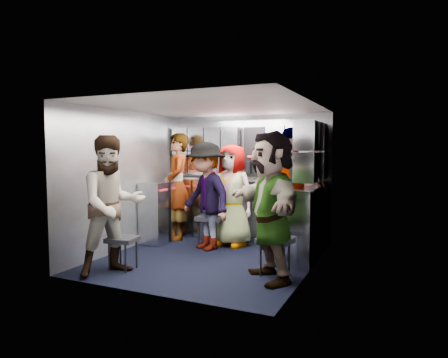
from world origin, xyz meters
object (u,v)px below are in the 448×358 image
at_px(jump_seat_center, 237,220).
at_px(attendant_arc_a, 112,205).
at_px(jump_seat_near_left, 123,241).
at_px(attendant_arc_d, 289,193).
at_px(jump_seat_mid_left, 211,219).
at_px(attendant_arc_e, 271,206).
at_px(attendant_standing, 177,186).
at_px(jump_seat_mid_right, 292,229).
at_px(jump_seat_near_right, 275,242).
at_px(attendant_arc_c, 232,195).
at_px(attendant_arc_b, 206,196).

distance_m(jump_seat_center, attendant_arc_a, 2.28).
relative_size(jump_seat_center, attendant_arc_a, 0.25).
bearing_deg(jump_seat_near_left, attendant_arc_d, 37.46).
xyz_separation_m(jump_seat_mid_left, attendant_arc_d, (1.28, -0.17, 0.48)).
bearing_deg(attendant_arc_e, attendant_standing, -163.92).
bearing_deg(attendant_arc_d, attendant_arc_a, -159.47).
relative_size(jump_seat_near_left, jump_seat_mid_right, 0.97).
relative_size(attendant_standing, attendant_arc_a, 1.06).
relative_size(jump_seat_near_right, attendant_arc_c, 0.28).
bearing_deg(attendant_arc_b, jump_seat_near_left, -81.35).
height_order(jump_seat_near_right, attendant_arc_b, attendant_arc_b).
relative_size(jump_seat_mid_right, attendant_standing, 0.24).
bearing_deg(attendant_arc_b, attendant_arc_a, -79.14).
bearing_deg(jump_seat_near_right, jump_seat_mid_right, 93.26).
distance_m(jump_seat_near_right, attendant_arc_c, 1.63).
bearing_deg(jump_seat_mid_right, jump_seat_mid_left, -179.46).
xyz_separation_m(jump_seat_near_left, attendant_arc_e, (1.83, 0.39, 0.50)).
bearing_deg(attendant_arc_e, attendant_arc_c, 178.10).
distance_m(jump_seat_near_right, attendant_arc_a, 2.03).
bearing_deg(jump_seat_mid_right, attendant_arc_a, -135.91).
height_order(jump_seat_mid_right, attendant_arc_d, attendant_arc_d).
bearing_deg(jump_seat_center, attendant_arc_a, -110.08).
bearing_deg(jump_seat_center, jump_seat_mid_left, -125.12).
relative_size(attendant_standing, attendant_arc_b, 1.10).
bearing_deg(jump_seat_mid_left, jump_seat_near_right, -35.71).
relative_size(attendant_arc_a, attendant_arc_d, 0.93).
bearing_deg(jump_seat_near_right, jump_seat_near_left, -162.79).
xyz_separation_m(jump_seat_near_left, attendant_arc_d, (1.78, 1.36, 0.55)).
bearing_deg(jump_seat_near_right, jump_seat_center, 128.33).
distance_m(jump_seat_mid_right, jump_seat_near_right, 0.98).
xyz_separation_m(jump_seat_near_left, jump_seat_near_right, (1.83, 0.57, 0.04)).
height_order(jump_seat_near_left, attendant_standing, attendant_standing).
xyz_separation_m(jump_seat_near_left, jump_seat_center, (0.77, 1.92, 0.01)).
height_order(attendant_arc_a, attendant_arc_b, attendant_arc_a).
relative_size(jump_seat_mid_left, attendant_arc_d, 0.27).
height_order(jump_seat_center, jump_seat_mid_right, jump_seat_center).
distance_m(jump_seat_near_right, attendant_arc_d, 0.95).
height_order(jump_seat_center, attendant_arc_b, attendant_arc_b).
bearing_deg(attendant_arc_a, attendant_standing, 37.80).
relative_size(jump_seat_near_right, attendant_arc_d, 0.25).
bearing_deg(attendant_arc_d, jump_seat_center, 130.82).
relative_size(jump_seat_near_left, attendant_arc_d, 0.23).
bearing_deg(attendant_standing, jump_seat_near_left, -25.46).
distance_m(attendant_standing, attendant_arc_a, 1.99).
bearing_deg(attendant_arc_e, jump_seat_mid_left, -170.71).
relative_size(attendant_arc_a, attendant_arc_e, 0.97).
bearing_deg(attendant_arc_d, jump_seat_mid_left, 152.12).
xyz_separation_m(jump_seat_center, attendant_arc_b, (-0.27, -0.57, 0.44)).
distance_m(jump_seat_center, attendant_arc_b, 0.77).
bearing_deg(attendant_arc_a, jump_seat_near_left, 30.02).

